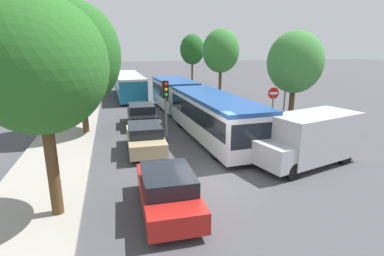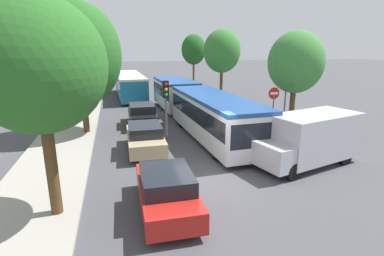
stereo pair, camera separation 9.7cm
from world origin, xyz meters
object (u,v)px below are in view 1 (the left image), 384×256
(tree_left_far, at_px, (84,59))
(tree_right_far, at_px, (193,50))
(tree_left_mid, at_px, (79,57))
(tree_right_near, at_px, (294,64))
(queued_car_black, at_px, (142,114))
(traffic_light, at_px, (166,98))
(tree_left_near, at_px, (39,66))
(white_van, at_px, (310,138))
(direction_sign_post, at_px, (285,89))
(tree_left_distant, at_px, (86,51))
(tree_right_mid, at_px, (222,52))
(queued_car_tan, at_px, (145,138))
(city_bus_rear, at_px, (129,84))
(articulated_bus, at_px, (194,103))
(queued_car_red, at_px, (168,190))
(no_entry_sign, at_px, (273,103))

(tree_left_far, relative_size, tree_right_far, 0.88)
(tree_left_mid, distance_m, tree_right_near, 13.06)
(queued_car_black, relative_size, traffic_light, 1.22)
(tree_right_near, bearing_deg, traffic_light, -171.33)
(tree_left_near, bearing_deg, tree_right_far, 68.30)
(white_van, relative_size, direction_sign_post, 1.48)
(tree_left_distant, distance_m, tree_right_mid, 14.20)
(queued_car_tan, xyz_separation_m, white_van, (6.89, -3.63, 0.53))
(queued_car_tan, distance_m, tree_left_near, 7.46)
(direction_sign_post, bearing_deg, tree_right_mid, -87.49)
(tree_left_far, distance_m, tree_left_distant, 8.17)
(tree_left_far, height_order, tree_left_distant, tree_left_distant)
(city_bus_rear, height_order, tree_right_far, tree_right_far)
(articulated_bus, relative_size, queued_car_tan, 4.14)
(queued_car_black, distance_m, tree_left_far, 7.97)
(tree_left_mid, height_order, tree_right_mid, tree_left_mid)
(tree_right_far, bearing_deg, tree_right_mid, -91.73)
(articulated_bus, distance_m, city_bus_rear, 13.17)
(tree_left_distant, bearing_deg, queued_car_red, -81.23)
(no_entry_sign, bearing_deg, tree_left_mid, -104.43)
(tree_right_mid, xyz_separation_m, tree_right_far, (0.39, 12.88, 0.03))
(direction_sign_post, bearing_deg, traffic_light, 11.21)
(tree_right_mid, bearing_deg, queued_car_tan, -122.39)
(tree_left_far, bearing_deg, queued_car_tan, -73.17)
(direction_sign_post, bearing_deg, tree_left_near, 36.12)
(traffic_light, height_order, tree_right_mid, tree_right_mid)
(direction_sign_post, xyz_separation_m, tree_left_distant, (-12.91, 17.59, 2.16))
(no_entry_sign, bearing_deg, city_bus_rear, -154.79)
(direction_sign_post, height_order, tree_right_near, tree_right_near)
(city_bus_rear, distance_m, tree_left_near, 23.31)
(articulated_bus, relative_size, traffic_light, 4.98)
(tree_left_far, relative_size, tree_right_near, 0.98)
(city_bus_rear, height_order, direction_sign_post, direction_sign_post)
(articulated_bus, height_order, queued_car_tan, articulated_bus)
(no_entry_sign, height_order, tree_left_far, tree_left_far)
(tree_left_mid, xyz_separation_m, tree_right_mid, (12.77, 11.04, 0.03))
(no_entry_sign, distance_m, direction_sign_post, 1.60)
(city_bus_rear, height_order, no_entry_sign, no_entry_sign)
(traffic_light, bearing_deg, tree_left_mid, -124.23)
(no_entry_sign, distance_m, tree_left_far, 15.37)
(white_van, height_order, tree_left_distant, tree_left_distant)
(traffic_light, bearing_deg, queued_car_black, -168.46)
(articulated_bus, relative_size, tree_right_mid, 2.46)
(queued_car_black, height_order, traffic_light, traffic_light)
(tree_right_mid, bearing_deg, tree_right_near, -89.19)
(articulated_bus, xyz_separation_m, tree_left_far, (-7.32, 6.76, 2.70))
(queued_car_black, distance_m, tree_right_mid, 13.98)
(queued_car_red, height_order, white_van, white_van)
(tree_right_mid, bearing_deg, articulated_bus, -118.97)
(articulated_bus, xyz_separation_m, no_entry_sign, (3.96, -3.44, 0.43))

